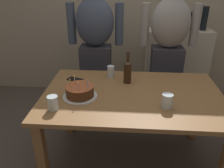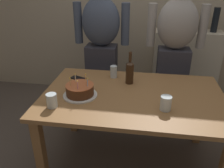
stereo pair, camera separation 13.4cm
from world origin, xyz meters
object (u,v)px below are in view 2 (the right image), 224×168
water_glass_near (114,72)px  water_glass_far (166,103)px  person_man_bearded (101,50)px  person_woman_cardigan (174,53)px  water_glass_side (52,101)px  birthday_cake (80,91)px  cell_phone (78,78)px  wine_bottle (130,71)px

water_glass_near → water_glass_far: size_ratio=1.05×
water_glass_far → person_man_bearded: person_man_bearded is taller
person_man_bearded → person_woman_cardigan: same height
water_glass_side → person_man_bearded: 1.06m
water_glass_far → person_man_bearded: bearing=124.7°
birthday_cake → water_glass_near: bearing=62.1°
water_glass_near → person_man_bearded: person_man_bearded is taller
water_glass_near → cell_phone: (-0.33, -0.08, -0.05)m
person_woman_cardigan → person_man_bearded: bearing=0.0°
wine_bottle → water_glass_near: bearing=146.5°
water_glass_far → water_glass_side: bearing=-174.0°
water_glass_side → person_woman_cardigan: 1.43m
cell_phone → person_man_bearded: (0.13, 0.52, 0.13)m
water_glass_near → person_woman_cardigan: bearing=36.3°
birthday_cake → water_glass_far: (0.68, -0.11, 0.01)m
water_glass_near → wine_bottle: 0.20m
person_man_bearded → water_glass_far: bearing=124.7°
wine_bottle → person_woman_cardigan: size_ratio=0.18×
water_glass_near → birthday_cake: bearing=-117.9°
water_glass_far → person_man_bearded: (-0.66, 0.96, 0.08)m
cell_phone → person_woman_cardigan: person_woman_cardigan is taller
water_glass_near → person_man_bearded: (-0.20, 0.44, 0.08)m
birthday_cake → person_woman_cardigan: size_ratio=0.17×
water_glass_near → wine_bottle: (0.16, -0.11, 0.06)m
birthday_cake → person_woman_cardigan: person_woman_cardigan is taller
water_glass_side → wine_bottle: 0.74m
cell_phone → birthday_cake: bearing=-49.2°
wine_bottle → person_man_bearded: (-0.36, 0.54, 0.02)m
water_glass_side → wine_bottle: wine_bottle is taller
cell_phone → person_man_bearded: size_ratio=0.09×
birthday_cake → water_glass_side: birthday_cake is taller
birthday_cake → wine_bottle: 0.49m
birthday_cake → person_man_bearded: 0.85m
person_woman_cardigan → cell_phone: bearing=29.4°
water_glass_side → birthday_cake: bearing=51.4°
water_glass_near → person_man_bearded: size_ratio=0.07×
birthday_cake → water_glass_far: bearing=-9.4°
water_glass_far → wine_bottle: size_ratio=0.37×
water_glass_side → water_glass_near: bearing=58.3°
wine_bottle → person_woman_cardigan: person_woman_cardigan is taller
person_woman_cardigan → birthday_cake: bearing=46.2°
birthday_cake → water_glass_near: 0.46m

